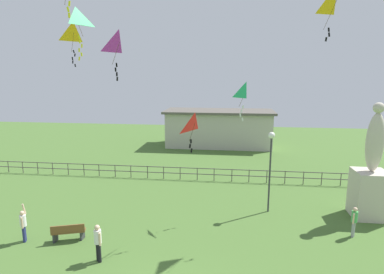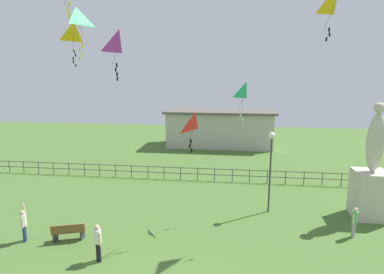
{
  "view_description": "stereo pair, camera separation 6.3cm",
  "coord_description": "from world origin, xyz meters",
  "views": [
    {
      "loc": [
        2.07,
        -8.19,
        7.61
      ],
      "look_at": [
        0.28,
        6.19,
        4.78
      ],
      "focal_mm": 29.49,
      "sensor_mm": 36.0,
      "label": 1
    },
    {
      "loc": [
        2.14,
        -8.18,
        7.61
      ],
      "look_at": [
        0.28,
        6.19,
        4.78
      ],
      "focal_mm": 29.49,
      "sensor_mm": 36.0,
      "label": 2
    }
  ],
  "objects": [
    {
      "name": "kite_1",
      "position": [
        6.68,
        7.65,
        10.9
      ],
      "size": [
        0.98,
        1.24,
        2.36
      ],
      "color": "yellow"
    },
    {
      "name": "waterfront_railing",
      "position": [
        -0.33,
        14.0,
        0.62
      ],
      "size": [
        36.02,
        0.06,
        0.95
      ],
      "color": "#4C4742",
      "rests_on": "ground_plane"
    },
    {
      "name": "kite_0",
      "position": [
        -6.09,
        8.25,
        10.49
      ],
      "size": [
        1.02,
        1.24,
        2.69
      ],
      "color": "#1EB759"
    },
    {
      "name": "lamppost",
      "position": [
        4.29,
        9.05,
        3.33
      ],
      "size": [
        0.36,
        0.36,
        4.6
      ],
      "color": "#38383D",
      "rests_on": "ground_plane"
    },
    {
      "name": "park_bench",
      "position": [
        -5.33,
        4.55,
        0.46
      ],
      "size": [
        1.55,
        0.87,
        0.85
      ],
      "color": "brown",
      "rests_on": "ground_plane"
    },
    {
      "name": "person_2",
      "position": [
        8.02,
        6.64,
        0.86
      ],
      "size": [
        0.28,
        0.39,
        1.49
      ],
      "color": "#99999E",
      "rests_on": "ground_plane"
    },
    {
      "name": "person_1",
      "position": [
        -3.25,
        3.15,
        0.94
      ],
      "size": [
        0.39,
        0.36,
        1.63
      ],
      "color": "black",
      "rests_on": "ground_plane"
    },
    {
      "name": "pavilion_building",
      "position": [
        0.76,
        26.0,
        1.98
      ],
      "size": [
        11.73,
        5.09,
        3.93
      ],
      "color": "#B7B2A3",
      "rests_on": "ground_plane"
    },
    {
      "name": "statue_monument",
      "position": [
        9.61,
        9.05,
        2.02
      ],
      "size": [
        1.68,
        1.68,
        6.27
      ],
      "color": "beige",
      "rests_on": "ground_plane"
    },
    {
      "name": "kite_6",
      "position": [
        -7.92,
        11.51,
        10.26
      ],
      "size": [
        1.15,
        1.23,
        2.77
      ],
      "color": "yellow"
    },
    {
      "name": "kite_7",
      "position": [
        0.46,
        5.82,
        5.48
      ],
      "size": [
        0.77,
        1.23,
        1.87
      ],
      "color": "red"
    },
    {
      "name": "kite_8",
      "position": [
        2.82,
        8.9,
        6.75
      ],
      "size": [
        0.89,
        0.94,
        2.05
      ],
      "color": "#1EB759"
    },
    {
      "name": "person_0",
      "position": [
        -7.35,
        4.26,
        0.89
      ],
      "size": [
        0.28,
        0.48,
        1.78
      ],
      "color": "navy",
      "rests_on": "ground_plane"
    },
    {
      "name": "kite_2",
      "position": [
        -3.24,
        6.68,
        9.1
      ],
      "size": [
        0.99,
        1.14,
        2.33
      ],
      "color": "#B22DB2"
    }
  ]
}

